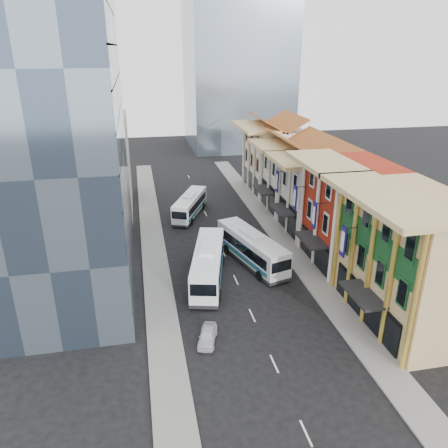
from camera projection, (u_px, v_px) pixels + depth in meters
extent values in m
plane|color=black|center=(278.00, 372.00, 34.45)|extent=(200.00, 200.00, 0.00)
cube|color=slate|center=(288.00, 246.00, 55.95)|extent=(3.00, 90.00, 0.15)
cube|color=slate|center=(155.00, 258.00, 52.83)|extent=(3.00, 90.00, 0.15)
cube|color=tan|center=(413.00, 260.00, 39.29)|extent=(8.00, 14.00, 12.00)
cube|color=maroon|center=(351.00, 214.00, 50.18)|extent=(8.00, 10.00, 12.00)
cube|color=beige|center=(318.00, 196.00, 59.18)|extent=(8.00, 9.00, 10.00)
cube|color=beige|center=(295.00, 178.00, 67.35)|extent=(8.00, 9.00, 10.00)
cube|color=beige|center=(275.00, 159.00, 76.69)|extent=(8.00, 12.00, 11.00)
cube|color=#43546A|center=(60.00, 143.00, 42.92)|extent=(12.00, 26.00, 30.00)
cube|color=gray|center=(96.00, 165.00, 67.00)|extent=(10.00, 18.00, 14.00)
imported|color=silver|center=(207.00, 336.00, 37.80)|extent=(2.46, 3.87, 1.22)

